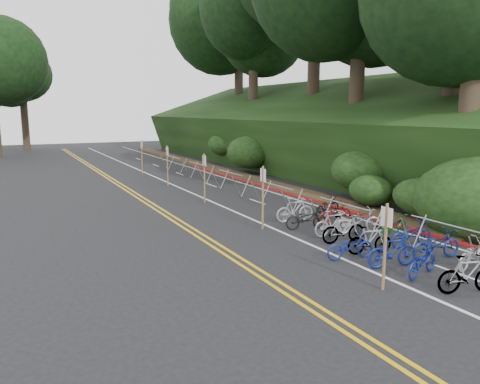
{
  "coord_description": "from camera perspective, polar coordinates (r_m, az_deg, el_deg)",
  "views": [
    {
      "loc": [
        -8.26,
        -10.67,
        4.62
      ],
      "look_at": [
        0.26,
        6.32,
        1.3
      ],
      "focal_mm": 35.0,
      "sensor_mm": 36.0,
      "label": 1
    }
  ],
  "objects": [
    {
      "name": "road_markings",
      "position": [
        23.06,
        -3.39,
        -1.66
      ],
      "size": [
        7.47,
        80.0,
        0.01
      ],
      "color": "gold",
      "rests_on": "ground"
    },
    {
      "name": "signposts_rest",
      "position": [
        26.41,
        -6.84,
        2.9
      ],
      "size": [
        0.08,
        18.4,
        2.5
      ],
      "color": "brown",
      "rests_on": "ground"
    },
    {
      "name": "bike_racks_rest",
      "position": [
        26.48,
        -1.18,
        1.73
      ],
      "size": [
        1.14,
        23.0,
        1.17
      ],
      "color": "gray",
      "rests_on": "ground"
    },
    {
      "name": "signpost_near",
      "position": [
        12.63,
        17.3,
        -5.71
      ],
      "size": [
        0.08,
        0.4,
        2.3
      ],
      "color": "brown",
      "rests_on": "ground"
    },
    {
      "name": "bike_front",
      "position": [
        15.16,
        13.27,
        -6.42
      ],
      "size": [
        0.78,
        1.69,
        0.85
      ],
      "primitive_type": "imported",
      "rotation": [
        0.0,
        0.0,
        1.44
      ],
      "color": "navy",
      "rests_on": "ground"
    },
    {
      "name": "red_curb",
      "position": [
        27.01,
        4.92,
        0.13
      ],
      "size": [
        0.25,
        28.0,
        0.1
      ],
      "primitive_type": "cube",
      "color": "maroon",
      "rests_on": "ground"
    },
    {
      "name": "bike_rack_front",
      "position": [
        15.69,
        23.7,
        -4.78
      ],
      "size": [
        1.16,
        2.69,
        1.22
      ],
      "color": "gray",
      "rests_on": "ground"
    },
    {
      "name": "bike_valet",
      "position": [
        17.01,
        16.33,
        -4.61
      ],
      "size": [
        3.31,
        10.45,
        1.03
      ],
      "color": "slate",
      "rests_on": "ground"
    },
    {
      "name": "ground",
      "position": [
        14.26,
        10.63,
        -9.17
      ],
      "size": [
        120.0,
        120.0,
        0.0
      ],
      "primitive_type": "plane",
      "color": "black",
      "rests_on": "ground"
    },
    {
      "name": "embankment",
      "position": [
        36.57,
        8.95,
        6.57
      ],
      "size": [
        14.3,
        48.14,
        9.11
      ],
      "color": "black",
      "rests_on": "ground"
    }
  ]
}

